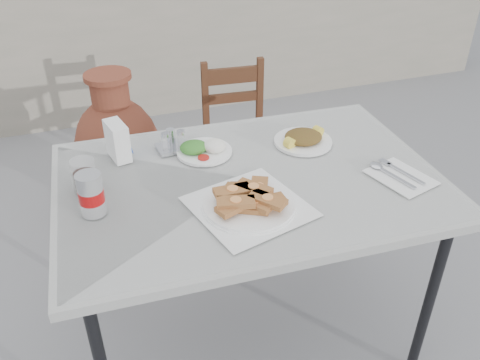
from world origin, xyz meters
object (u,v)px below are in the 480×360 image
object	(u,v)px
pide_plate	(249,199)
salad_rice_plate	(204,149)
salad_chopped_plate	(303,139)
soda_can	(91,194)
terracotta_urn	(118,149)
cola_glass	(85,177)
napkin_holder	(118,141)
chair	(238,136)
condiment_caddy	(173,143)
cafe_table	(249,191)

from	to	relation	value
pide_plate	salad_rice_plate	xyz separation A→B (m)	(-0.04, 0.39, -0.01)
salad_chopped_plate	soda_can	world-z (taller)	soda_can
terracotta_urn	cola_glass	bearing A→B (deg)	-100.49
salad_rice_plate	terracotta_urn	size ratio (longest dim) A/B	0.26
soda_can	napkin_holder	distance (m)	0.35
soda_can	chair	distance (m)	1.42
salad_chopped_plate	condiment_caddy	distance (m)	0.52
cola_glass	napkin_holder	world-z (taller)	napkin_holder
napkin_holder	condiment_caddy	bearing A→B (deg)	-13.87
pide_plate	condiment_caddy	xyz separation A→B (m)	(-0.15, 0.46, -0.00)
napkin_holder	terracotta_urn	bearing A→B (deg)	74.25
pide_plate	cola_glass	world-z (taller)	cola_glass
salad_rice_plate	soda_can	xyz separation A→B (m)	(-0.44, -0.25, 0.05)
napkin_holder	terracotta_urn	distance (m)	1.01
cola_glass	terracotta_urn	xyz separation A→B (m)	(0.20, 1.05, -0.49)
condiment_caddy	terracotta_urn	bearing A→B (deg)	99.62
soda_can	chair	xyz separation A→B (m)	(0.85, 1.04, -0.46)
salad_rice_plate	cola_glass	world-z (taller)	cola_glass
soda_can	napkin_holder	size ratio (longest dim) A/B	1.01
cafe_table	napkin_holder	bearing A→B (deg)	144.82
salad_chopped_plate	chair	world-z (taller)	salad_chopped_plate
cafe_table	condiment_caddy	xyz separation A→B (m)	(-0.21, 0.29, 0.09)
napkin_holder	chair	world-z (taller)	napkin_holder
cola_glass	condiment_caddy	bearing A→B (deg)	27.41
cafe_table	cola_glass	world-z (taller)	cola_glass
pide_plate	cola_glass	distance (m)	0.57
pide_plate	cola_glass	xyz separation A→B (m)	(-0.49, 0.28, 0.02)
condiment_caddy	soda_can	bearing A→B (deg)	-136.01
soda_can	terracotta_urn	distance (m)	1.31
cafe_table	napkin_holder	xyz separation A→B (m)	(-0.42, 0.29, 0.13)
salad_chopped_plate	terracotta_urn	size ratio (longest dim) A/B	0.28
salad_chopped_plate	chair	size ratio (longest dim) A/B	0.28
salad_rice_plate	condiment_caddy	bearing A→B (deg)	147.86
napkin_holder	pide_plate	bearing A→B (deg)	-64.51
salad_rice_plate	condiment_caddy	world-z (taller)	condiment_caddy
cola_glass	napkin_holder	xyz separation A→B (m)	(0.14, 0.18, 0.02)
chair	pide_plate	bearing A→B (deg)	-101.95
cola_glass	condiment_caddy	xyz separation A→B (m)	(0.34, 0.18, -0.02)
cafe_table	chair	world-z (taller)	chair
condiment_caddy	chair	world-z (taller)	condiment_caddy
soda_can	cola_glass	xyz separation A→B (m)	(-0.01, 0.14, -0.02)
cafe_table	condiment_caddy	size ratio (longest dim) A/B	10.91
salad_chopped_plate	condiment_caddy	bearing A→B (deg)	166.71
cola_glass	terracotta_urn	size ratio (longest dim) A/B	0.14
cafe_table	pide_plate	world-z (taller)	pide_plate
cafe_table	cola_glass	size ratio (longest dim) A/B	12.01
cola_glass	terracotta_urn	world-z (taller)	cola_glass
cafe_table	pide_plate	bearing A→B (deg)	-110.23
pide_plate	cola_glass	size ratio (longest dim) A/B	3.58
salad_rice_plate	cola_glass	xyz separation A→B (m)	(-0.45, -0.11, 0.03)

